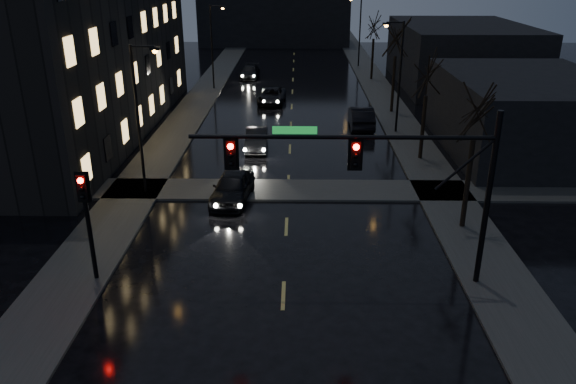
{
  "coord_description": "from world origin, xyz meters",
  "views": [
    {
      "loc": [
        0.48,
        -10.28,
        11.84
      ],
      "look_at": [
        0.13,
        10.61,
        3.2
      ],
      "focal_mm": 35.0,
      "sensor_mm": 36.0,
      "label": 1
    }
  ],
  "objects_px": {
    "oncoming_car_d": "(250,72)",
    "oncoming_car_a": "(233,187)",
    "lead_car": "(361,117)",
    "oncoming_car_b": "(257,139)",
    "oncoming_car_c": "(272,96)"
  },
  "relations": [
    {
      "from": "oncoming_car_c",
      "to": "oncoming_car_d",
      "type": "relative_size",
      "value": 1.05
    },
    {
      "from": "oncoming_car_b",
      "to": "lead_car",
      "type": "relative_size",
      "value": 0.83
    },
    {
      "from": "oncoming_car_c",
      "to": "lead_car",
      "type": "distance_m",
      "value": 10.62
    },
    {
      "from": "oncoming_car_b",
      "to": "oncoming_car_d",
      "type": "xyz_separation_m",
      "value": [
        -2.45,
        24.79,
        -0.0
      ]
    },
    {
      "from": "lead_car",
      "to": "oncoming_car_d",
      "type": "bearing_deg",
      "value": -61.84
    },
    {
      "from": "oncoming_car_d",
      "to": "lead_car",
      "type": "relative_size",
      "value": 0.93
    },
    {
      "from": "oncoming_car_d",
      "to": "lead_car",
      "type": "height_order",
      "value": "lead_car"
    },
    {
      "from": "oncoming_car_c",
      "to": "oncoming_car_d",
      "type": "height_order",
      "value": "oncoming_car_c"
    },
    {
      "from": "oncoming_car_c",
      "to": "oncoming_car_b",
      "type": "bearing_deg",
      "value": -87.53
    },
    {
      "from": "oncoming_car_b",
      "to": "oncoming_car_d",
      "type": "bearing_deg",
      "value": 94.31
    },
    {
      "from": "oncoming_car_d",
      "to": "oncoming_car_c",
      "type": "bearing_deg",
      "value": -73.15
    },
    {
      "from": "oncoming_car_d",
      "to": "oncoming_car_b",
      "type": "bearing_deg",
      "value": -81.62
    },
    {
      "from": "oncoming_car_d",
      "to": "oncoming_car_a",
      "type": "bearing_deg",
      "value": -84.23
    },
    {
      "from": "oncoming_car_b",
      "to": "oncoming_car_d",
      "type": "relative_size",
      "value": 0.89
    },
    {
      "from": "oncoming_car_a",
      "to": "oncoming_car_b",
      "type": "relative_size",
      "value": 1.11
    }
  ]
}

